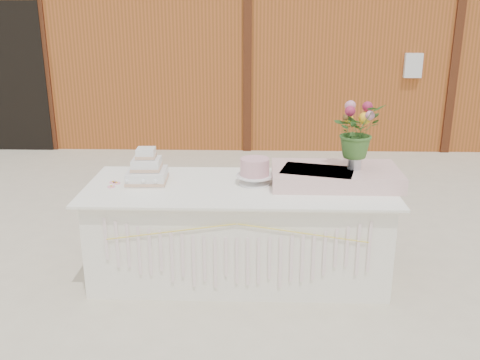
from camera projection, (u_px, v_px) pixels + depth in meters
name	position (u px, v px, depth m)	size (l,w,h in m)	color
ground	(239.00, 274.00, 4.43)	(80.00, 80.00, 0.00)	beige
barn	(249.00, 32.00, 9.61)	(12.60, 4.60, 3.30)	#A14E21
cake_table	(239.00, 231.00, 4.30)	(2.40, 1.00, 0.77)	white
wedding_cake	(147.00, 171.00, 4.24)	(0.32, 0.32, 0.28)	white
pink_cake_stand	(255.00, 170.00, 4.19)	(0.29, 0.29, 0.21)	white
satin_runner	(335.00, 176.00, 4.22)	(1.00, 0.58, 0.13)	beige
flower_vase	(355.00, 160.00, 4.17)	(0.11, 0.11, 0.15)	silver
bouquet	(357.00, 125.00, 4.08)	(0.37, 0.32, 0.41)	#396528
loose_flowers	(114.00, 181.00, 4.28)	(0.12, 0.29, 0.02)	pink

